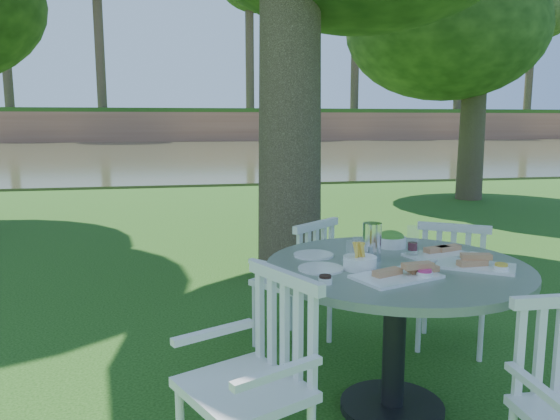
# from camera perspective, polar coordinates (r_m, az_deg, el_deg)

# --- Properties ---
(ground) EXTENTS (140.00, 140.00, 0.00)m
(ground) POSITION_cam_1_polar(r_m,az_deg,el_deg) (4.41, 0.51, -11.40)
(ground) COLOR #123A0C
(ground) RESTS_ON ground
(table) EXTENTS (1.36, 1.36, 0.82)m
(table) POSITION_cam_1_polar(r_m,az_deg,el_deg) (2.96, 12.01, -8.58)
(table) COLOR black
(table) RESTS_ON ground
(chair_ne) EXTENTS (0.61, 0.60, 0.90)m
(chair_ne) POSITION_cam_1_polar(r_m,az_deg,el_deg) (3.85, 17.59, -6.63)
(chair_ne) COLOR silver
(chair_ne) RESTS_ON ground
(chair_nw) EXTENTS (0.62, 0.62, 0.90)m
(chair_nw) POSITION_cam_1_polar(r_m,az_deg,el_deg) (3.74, 2.42, -6.70)
(chair_nw) COLOR silver
(chair_nw) RESTS_ON ground
(chair_sw) EXTENTS (0.60, 0.62, 0.94)m
(chair_sw) POSITION_cam_1_polar(r_m,az_deg,el_deg) (2.34, -1.82, -16.13)
(chair_sw) COLOR silver
(chair_sw) RESTS_ON ground
(tableware) EXTENTS (1.11, 0.89, 0.20)m
(tableware) POSITION_cam_1_polar(r_m,az_deg,el_deg) (2.94, 11.40, -4.63)
(tableware) COLOR white
(tableware) RESTS_ON table
(river) EXTENTS (100.00, 28.00, 0.12)m
(river) POSITION_cam_1_polar(r_m,az_deg,el_deg) (27.09, -9.44, 5.87)
(river) COLOR #393B23
(river) RESTS_ON ground
(far_bank) EXTENTS (100.00, 18.00, 15.20)m
(far_bank) POSITION_cam_1_polar(r_m,az_deg,el_deg) (45.52, -10.11, 16.33)
(far_bank) COLOR #8F5942
(far_bank) RESTS_ON ground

